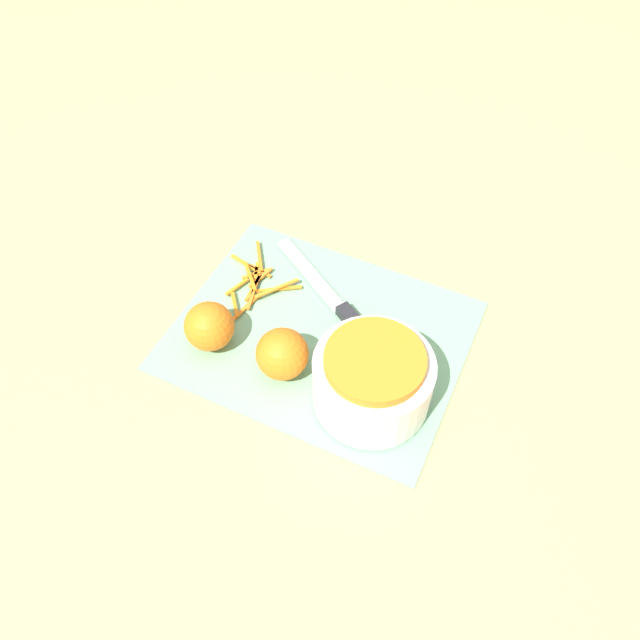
{
  "coord_description": "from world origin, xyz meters",
  "views": [
    {
      "loc": [
        -0.23,
        0.48,
        0.71
      ],
      "look_at": [
        0.0,
        0.0,
        0.04
      ],
      "focal_mm": 35.0,
      "sensor_mm": 36.0,
      "label": 1
    }
  ],
  "objects_px": {
    "knife": "(349,317)",
    "orange_left": "(209,326)",
    "orange_right": "(282,354)",
    "bowl_speckled": "(373,379)"
  },
  "relations": [
    {
      "from": "orange_left",
      "to": "orange_right",
      "type": "height_order",
      "value": "orange_right"
    },
    {
      "from": "knife",
      "to": "orange_right",
      "type": "xyz_separation_m",
      "value": [
        0.05,
        0.11,
        0.03
      ]
    },
    {
      "from": "bowl_speckled",
      "to": "orange_left",
      "type": "bearing_deg",
      "value": 2.4
    },
    {
      "from": "orange_left",
      "to": "orange_right",
      "type": "xyz_separation_m",
      "value": [
        -0.11,
        -0.0,
        0.0
      ]
    },
    {
      "from": "knife",
      "to": "orange_left",
      "type": "xyz_separation_m",
      "value": [
        0.16,
        0.12,
        0.03
      ]
    },
    {
      "from": "bowl_speckled",
      "to": "orange_right",
      "type": "relative_size",
      "value": 2.16
    },
    {
      "from": "bowl_speckled",
      "to": "orange_right",
      "type": "bearing_deg",
      "value": 3.99
    },
    {
      "from": "orange_right",
      "to": "bowl_speckled",
      "type": "bearing_deg",
      "value": -176.01
    },
    {
      "from": "bowl_speckled",
      "to": "knife",
      "type": "relative_size",
      "value": 0.62
    },
    {
      "from": "knife",
      "to": "orange_right",
      "type": "distance_m",
      "value": 0.13
    }
  ]
}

